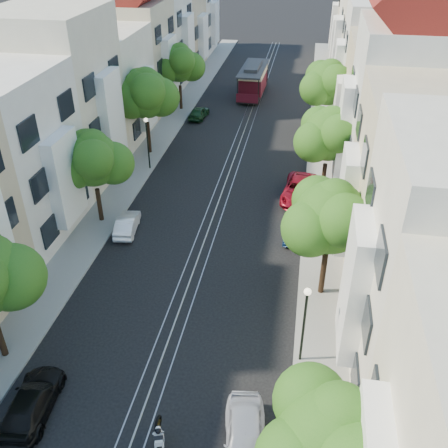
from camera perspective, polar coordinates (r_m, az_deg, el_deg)
The scene contains 26 objects.
ground at distance 44.37m, azimuth 1.74°, elevation 9.03°, with size 200.00×200.00×0.00m, color black.
sidewalk_east at distance 44.03m, azimuth 11.21°, elevation 8.30°, with size 2.50×80.00×0.12m, color gray.
sidewalk_west at distance 45.83m, azimuth -7.40°, elevation 9.64°, with size 2.50×80.00×0.12m, color gray.
rail_left at distance 44.44m, azimuth 1.03°, elevation 9.09°, with size 0.06×80.00×0.02m, color gray.
rail_slot at distance 44.37m, azimuth 1.74°, elevation 9.04°, with size 0.06×80.00×0.02m, color gray.
rail_right at distance 44.30m, azimuth 2.45°, elevation 8.99°, with size 0.06×80.00×0.02m, color gray.
lane_line at distance 44.37m, azimuth 1.74°, elevation 9.03°, with size 0.08×80.00×0.01m, color tan.
townhouses_east at distance 42.60m, azimuth 18.34°, elevation 13.88°, with size 7.75×72.00×12.00m.
townhouses_west at distance 45.63m, azimuth -13.67°, elevation 15.61°, with size 7.75×72.00×11.76m.
tree_e_a at distance 16.26m, azimuth 12.53°, elevation -23.12°, with size 4.72×3.87×6.27m.
tree_e_b at distance 24.97m, azimuth 12.19°, elevation 0.55°, with size 4.93×4.08×6.68m.
tree_e_c at distance 34.88m, azimuth 11.97°, elevation 9.81°, with size 4.84×3.99×6.52m.
tree_e_d at distance 45.19m, azimuth 11.90°, elevation 15.38°, with size 5.01×4.16×6.85m.
tree_w_b at distance 32.07m, azimuth -14.70°, elevation 7.00°, with size 4.72×3.87×6.27m.
tree_w_c at distance 41.37m, azimuth -8.93°, elevation 14.40°, with size 5.13×4.28×7.09m.
tree_w_d at distance 51.63m, azimuth -5.09°, elevation 17.71°, with size 4.84×3.99×6.52m.
lamp_east at distance 22.04m, azimuth 9.24°, elevation -10.18°, with size 0.32×0.32×4.16m.
lamp_west at distance 39.22m, azimuth -8.78°, elevation 9.93°, with size 0.32×0.32×4.16m.
sportbike_rider at distance 20.60m, azimuth -7.43°, elevation -23.31°, with size 0.70×1.79×1.27m.
cable_car at distance 56.84m, azimuth 3.35°, elevation 16.25°, with size 2.75×8.06×3.07m.
parked_car_e_near at distance 20.53m, azimuth 2.43°, elevation -23.24°, with size 1.60×3.98×1.36m, color silver.
parked_car_e_mid at distance 31.65m, azimuth 8.24°, elevation -0.62°, with size 1.13×3.23×1.06m, color #0D2141.
parked_car_e_far at distance 35.89m, azimuth 8.64°, elevation 3.88°, with size 2.26×4.91×1.36m, color maroon.
parked_car_w_near at distance 22.95m, azimuth -21.11°, elevation -18.46°, with size 1.67×4.11×1.19m, color black.
parked_car_w_mid at distance 32.43m, azimuth -11.01°, elevation 0.01°, with size 1.16×3.32×1.09m, color white.
parked_car_w_far at distance 50.32m, azimuth -2.88°, elevation 12.61°, with size 1.37×3.41×1.16m, color #16371C.
Camera 1 is at (5.56, -12.34, 17.62)m, focal length 40.00 mm.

